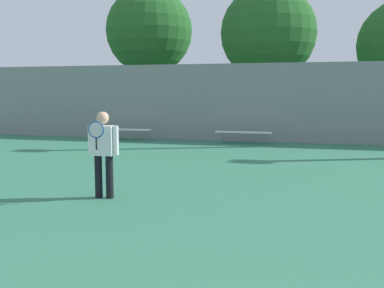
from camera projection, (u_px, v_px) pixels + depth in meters
The scene contains 6 objects.
tennis_player at pixel (103, 149), 8.30m from camera, with size 0.61×0.41×1.61m.
bench_courtside_near at pixel (129, 130), 18.26m from camera, with size 1.86×0.40×0.46m.
bench_courtside_far at pixel (243, 133), 17.07m from camera, with size 2.15×0.40×0.46m.
back_fence at pixel (286, 103), 17.31m from camera, with size 28.63×0.06×3.08m.
tree_green_tall at pixel (268, 34), 21.93m from camera, with size 4.66×4.66×7.14m.
tree_dark_dense at pixel (149, 31), 24.41m from camera, with size 4.68×4.68×7.60m.
Camera 1 is at (0.94, -1.62, 1.98)m, focal length 42.00 mm.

